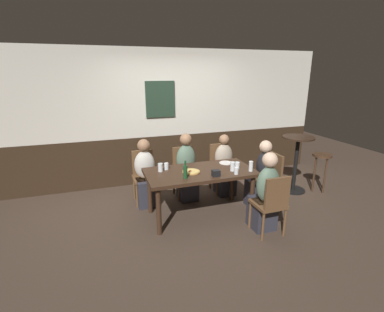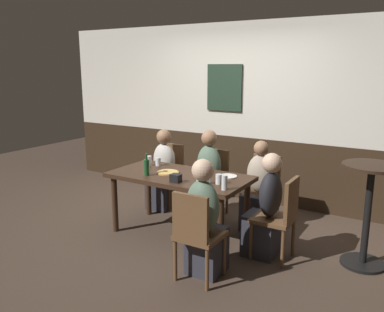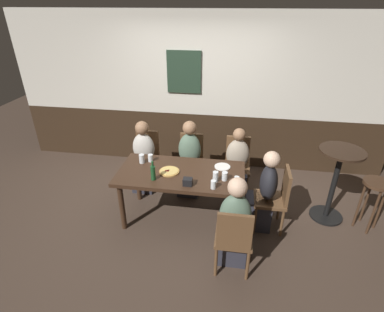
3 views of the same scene
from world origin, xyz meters
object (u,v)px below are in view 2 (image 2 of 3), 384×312
at_px(person_right_far, 258,192).
at_px(tumbler_short, 224,184).
at_px(chair_mid_far, 213,178).
at_px(chair_head_east, 281,214).
at_px(chair_right_far, 263,186).
at_px(person_right_near, 205,226).
at_px(highball_clear, 219,180).
at_px(chair_right_near, 196,232).
at_px(person_mid_far, 207,181).
at_px(person_head_east, 265,213).
at_px(pint_glass_amber, 149,161).
at_px(pint_glass_pale, 207,178).
at_px(pint_glass_stout, 158,162).
at_px(condiment_caddy, 176,178).
at_px(chair_left_far, 169,171).
at_px(tumbler_water, 199,183).
at_px(pizza, 168,172).
at_px(dining_table, 179,182).
at_px(beer_bottle_green, 147,167).
at_px(plate_white_large, 228,176).
at_px(person_left_far, 163,175).
at_px(side_bar_table, 368,207).

height_order(person_right_far, tumbler_short, person_right_far).
bearing_deg(person_right_far, chair_mid_far, 167.16).
bearing_deg(chair_head_east, chair_right_far, 121.79).
height_order(person_right_near, highball_clear, person_right_near).
relative_size(chair_right_near, person_mid_far, 0.75).
distance_m(person_head_east, pint_glass_amber, 1.68).
height_order(person_right_far, pint_glass_pale, person_right_far).
xyz_separation_m(person_mid_far, tumbler_short, (0.72, -0.92, 0.31)).
bearing_deg(pint_glass_stout, condiment_caddy, -39.88).
relative_size(chair_left_far, tumbler_water, 8.40).
relative_size(chair_right_near, person_head_east, 0.78).
relative_size(chair_left_far, pizza, 3.35).
bearing_deg(person_right_near, dining_table, 137.20).
height_order(chair_head_east, person_head_east, person_head_east).
height_order(tumbler_short, beer_bottle_green, beer_bottle_green).
bearing_deg(plate_white_large, chair_left_far, 153.57).
xyz_separation_m(person_right_far, pint_glass_pale, (-0.26, -0.82, 0.35)).
distance_m(pint_glass_pale, condiment_caddy, 0.35).
xyz_separation_m(dining_table, person_left_far, (-0.72, 0.67, -0.18)).
bearing_deg(chair_left_far, person_right_far, -6.50).
bearing_deg(side_bar_table, plate_white_large, -175.55).
bearing_deg(person_mid_far, dining_table, -90.00).
bearing_deg(side_bar_table, chair_head_east, -157.18).
bearing_deg(tumbler_water, chair_left_far, 135.86).
relative_size(highball_clear, pint_glass_amber, 0.87).
relative_size(dining_table, pint_glass_amber, 13.13).
height_order(person_right_far, pint_glass_amber, person_right_far).
height_order(chair_head_east, person_right_near, person_right_near).
bearing_deg(plate_white_large, tumbler_water, -98.44).
height_order(person_mid_far, side_bar_table, person_mid_far).
relative_size(chair_right_far, highball_clear, 8.15).
bearing_deg(person_head_east, pizza, -179.02).
height_order(person_mid_far, tumbler_short, person_mid_far).
bearing_deg(chair_left_far, highball_clear, -35.75).
relative_size(pizza, tumbler_water, 2.50).
bearing_deg(plate_white_large, condiment_caddy, -128.26).
bearing_deg(pint_glass_amber, person_right_far, 21.23).
height_order(chair_right_near, person_mid_far, person_mid_far).
xyz_separation_m(tumbler_water, condiment_caddy, (-0.31, 0.02, 0.00)).
distance_m(person_head_east, person_right_far, 0.75).
distance_m(chair_head_east, chair_right_far, 0.98).
xyz_separation_m(chair_right_near, beer_bottle_green, (-1.02, 0.60, 0.35)).
bearing_deg(chair_mid_far, person_right_near, -64.29).
height_order(dining_table, pint_glass_stout, pint_glass_stout).
distance_m(dining_table, plate_white_large, 0.57).
bearing_deg(pint_glass_pale, person_right_near, -62.82).
height_order(person_left_far, highball_clear, person_left_far).
xyz_separation_m(chair_right_near, side_bar_table, (1.29, 1.16, 0.12)).
relative_size(chair_head_east, pint_glass_stout, 8.55).
distance_m(beer_bottle_green, condiment_caddy, 0.45).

